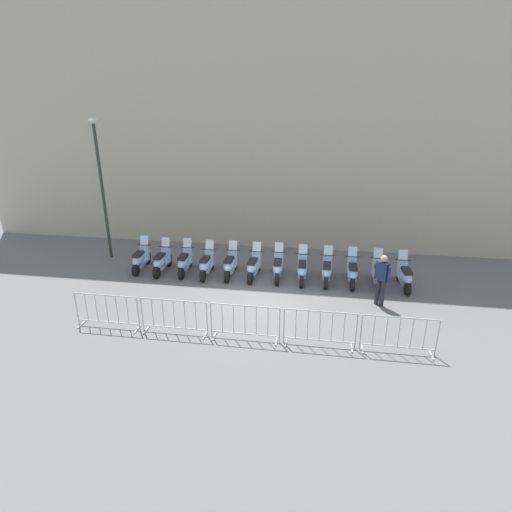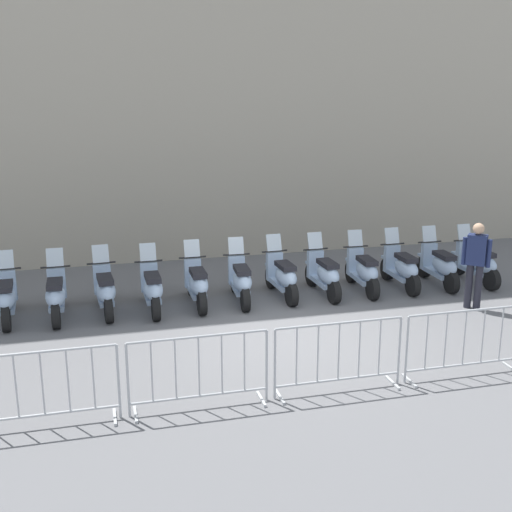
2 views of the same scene
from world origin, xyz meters
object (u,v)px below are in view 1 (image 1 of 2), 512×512
object	(u,v)px
motorcycle_9	(352,272)
barrier_segment_2	(245,323)
motorcycle_7	(302,270)
motorcycle_1	(162,261)
motorcycle_11	(405,276)
street_lamp	(101,177)
barrier_segment_0	(107,312)
barrier_segment_4	(399,335)
motorcycle_10	(378,274)
motorcycle_4	(230,265)
motorcycle_8	(327,271)
motorcycle_0	(141,259)
barrier_segment_3	(320,329)
motorcycle_2	(185,262)
officer_near_row_end	(382,277)
motorcycle_5	(254,267)
motorcycle_3	(206,265)
barrier_segment_1	(174,317)
motorcycle_6	(278,268)

from	to	relation	value
motorcycle_9	barrier_segment_2	xyz separation A→B (m)	(-2.95, -4.35, 0.07)
motorcycle_7	motorcycle_1	bearing A→B (deg)	-176.96
motorcycle_11	street_lamp	world-z (taller)	street_lamp
motorcycle_7	motorcycle_9	world-z (taller)	same
barrier_segment_0	barrier_segment_4	size ratio (longest dim) A/B	1.00
motorcycle_10	barrier_segment_0	xyz separation A→B (m)	(-7.89, -4.55, 0.07)
motorcycle_4	motorcycle_8	xyz separation A→B (m)	(3.59, 0.17, 0.00)
motorcycle_0	barrier_segment_4	distance (m)	9.94
motorcycle_10	barrier_segment_3	bearing A→B (deg)	-113.17
barrier_segment_4	motorcycle_2	bearing A→B (deg)	152.13
barrier_segment_3	officer_near_row_end	xyz separation A→B (m)	(1.78, 2.78, 0.46)
officer_near_row_end	barrier_segment_2	bearing A→B (deg)	-142.92
barrier_segment_3	barrier_segment_4	bearing A→B (deg)	2.58
motorcycle_5	barrier_segment_2	distance (m)	4.22
motorcycle_1	motorcycle_4	world-z (taller)	same
motorcycle_3	motorcycle_7	world-z (taller)	same
motorcycle_8	barrier_segment_0	xyz separation A→B (m)	(-6.09, -4.49, 0.07)
barrier_segment_2	street_lamp	xyz separation A→B (m)	(-7.07, 5.11, 2.90)
barrier_segment_4	barrier_segment_1	bearing A→B (deg)	-177.42
motorcycle_6	officer_near_row_end	xyz separation A→B (m)	(3.54, -1.41, 0.53)
motorcycle_8	barrier_segment_4	world-z (taller)	motorcycle_8
motorcycle_11	officer_near_row_end	xyz separation A→B (m)	(-0.96, -1.50, 0.53)
motorcycle_1	motorcycle_9	size ratio (longest dim) A/B	1.00
motorcycle_8	motorcycle_11	bearing A→B (deg)	1.29
motorcycle_0	barrier_segment_4	xyz separation A→B (m)	(9.17, -3.83, 0.07)
motorcycle_4	motorcycle_7	xyz separation A→B (m)	(2.70, 0.12, 0.00)
motorcycle_6	motorcycle_10	xyz separation A→B (m)	(3.59, 0.09, 0.00)
motorcycle_3	motorcycle_5	xyz separation A→B (m)	(1.79, 0.16, 0.00)
motorcycle_10	motorcycle_4	bearing A→B (deg)	-177.61
motorcycle_2	motorcycle_3	distance (m)	0.90
street_lamp	barrier_segment_1	bearing A→B (deg)	-45.85
barrier_segment_1	barrier_segment_4	world-z (taller)	same
motorcycle_0	motorcycle_5	distance (m)	4.48
motorcycle_5	motorcycle_2	bearing A→B (deg)	-178.01
motorcycle_5	motorcycle_11	size ratio (longest dim) A/B	1.00
motorcycle_3	motorcycle_4	bearing A→B (deg)	7.84
motorcycle_7	barrier_segment_3	distance (m)	4.26
motorcycle_3	barrier_segment_3	distance (m)	5.93
motorcycle_3	motorcycle_11	bearing A→B (deg)	2.80
motorcycle_2	barrier_segment_1	bearing A→B (deg)	-72.60
motorcycle_11	street_lamp	bearing A→B (deg)	176.42
motorcycle_0	motorcycle_9	bearing A→B (deg)	2.40
motorcycle_4	motorcycle_5	world-z (taller)	same
barrier_segment_0	motorcycle_5	bearing A→B (deg)	52.03
motorcycle_2	motorcycle_5	xyz separation A→B (m)	(2.68, 0.09, 0.00)
motorcycle_11	barrier_segment_2	distance (m)	6.46
barrier_segment_1	motorcycle_11	bearing A→B (deg)	33.35
motorcycle_4	motorcycle_5	bearing A→B (deg)	2.07
motorcycle_8	barrier_segment_3	bearing A→B (deg)	-90.42
motorcycle_1	motorcycle_11	xyz separation A→B (m)	(8.98, 0.39, 0.00)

